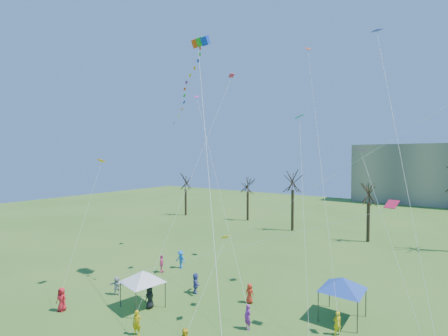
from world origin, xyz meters
The scene contains 6 objects.
bare_tree_row centered at (3.76, 35.51, 7.06)m, with size 68.69×8.06×12.12m.
big_box_kite centered at (-7.20, 8.94, 18.00)m, with size 6.72×7.11×25.94m.
canopy_tent_white centered at (-7.62, 3.74, 2.44)m, with size 3.76×3.76×2.88m.
canopy_tent_blue centered at (5.65, 10.79, 2.59)m, with size 4.07×4.07×3.05m.
festival_crowd centered at (-1.40, 5.35, 0.86)m, with size 25.55×12.76×1.85m.
small_kites_aloft centered at (0.49, 10.78, 14.11)m, with size 27.40×19.82×32.29m.
Camera 1 is at (11.23, -12.35, 11.74)m, focal length 25.00 mm.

